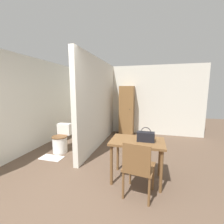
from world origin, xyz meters
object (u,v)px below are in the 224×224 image
Objects in this scene: handbag at (146,137)px; wooden_cabinet at (127,111)px; wooden_chair at (138,167)px; dining_table at (137,146)px; toilet at (61,140)px.

wooden_cabinet is at bearing 105.80° from handbag.
handbag reaches higher than wooden_chair.
dining_table is 0.53× the size of wooden_cabinet.
handbag is 0.17× the size of wooden_cabinet.
handbag is (2.22, -0.80, 0.54)m from toilet.
wooden_chair is at bearing -29.81° from toilet.
toilet is at bearing 160.23° from handbag.
wooden_cabinet is (-0.79, 2.78, 0.04)m from handbag.
wooden_cabinet is at bearing 54.07° from toilet.
dining_table is at bearing 105.78° from wooden_chair.
toilet is at bearing 158.26° from wooden_chair.
toilet is 2.42m from handbag.
dining_table is at bearing -20.57° from toilet.
wooden_chair is 1.25× the size of toilet.
wooden_chair is 2.48m from toilet.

